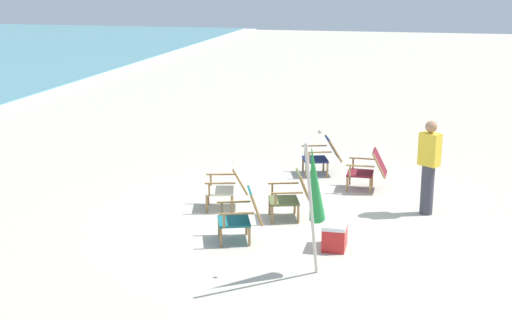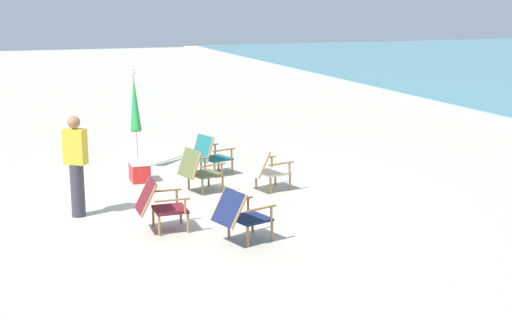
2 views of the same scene
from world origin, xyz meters
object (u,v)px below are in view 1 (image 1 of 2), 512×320
(beach_chair_front_left, at_px, (369,168))
(cooler_box, at_px, (335,235))
(beach_chair_back_left, at_px, (324,154))
(beach_chair_far_center, at_px, (229,185))
(beach_chair_back_right, at_px, (243,214))
(umbrella_furled_green, at_px, (314,185))
(person_near_chairs, at_px, (429,167))
(beach_chair_front_right, at_px, (293,194))

(beach_chair_front_left, distance_m, cooler_box, 3.12)
(beach_chair_back_left, relative_size, beach_chair_far_center, 1.04)
(beach_chair_front_left, relative_size, beach_chair_back_left, 0.88)
(beach_chair_front_left, xyz_separation_m, beach_chair_far_center, (-1.64, 2.31, -0.00))
(beach_chair_back_right, bearing_deg, umbrella_furled_green, -133.33)
(beach_chair_back_left, relative_size, beach_chair_back_right, 1.10)
(beach_chair_front_left, height_order, cooler_box, beach_chair_front_left)
(person_near_chairs, bearing_deg, beach_chair_back_right, 124.93)
(umbrella_furled_green, xyz_separation_m, person_near_chairs, (3.10, -1.51, -0.48))
(beach_chair_front_left, height_order, beach_chair_front_right, beach_chair_front_right)
(person_near_chairs, xyz_separation_m, cooler_box, (-1.92, 1.35, -0.64))
(beach_chair_front_left, height_order, person_near_chairs, person_near_chairs)
(beach_chair_front_right, relative_size, umbrella_furled_green, 0.41)
(beach_chair_far_center, relative_size, cooler_box, 1.77)
(beach_chair_front_right, relative_size, beach_chair_far_center, 0.96)
(beach_chair_front_left, height_order, beach_chair_back_left, beach_chair_front_left)
(cooler_box, bearing_deg, beach_chair_front_right, 35.78)
(beach_chair_back_right, relative_size, person_near_chairs, 0.50)
(beach_chair_front_left, relative_size, umbrella_furled_green, 0.39)
(beach_chair_far_center, xyz_separation_m, beach_chair_back_right, (-1.47, -0.62, 0.01))
(umbrella_furled_green, bearing_deg, beach_chair_back_left, 5.97)
(beach_chair_far_center, distance_m, umbrella_furled_green, 3.36)
(beach_chair_back_left, distance_m, person_near_chairs, 2.94)
(beach_chair_back_left, xyz_separation_m, person_near_chairs, (-2.07, -2.05, 0.42))
(umbrella_furled_green, bearing_deg, cooler_box, -7.84)
(beach_chair_front_left, distance_m, umbrella_furled_green, 4.39)
(beach_chair_front_left, bearing_deg, person_near_chairs, -137.82)
(beach_chair_front_left, distance_m, beach_chair_back_right, 3.53)
(beach_chair_back_left, relative_size, person_near_chairs, 0.55)
(beach_chair_front_right, relative_size, cooler_box, 1.69)
(beach_chair_front_left, distance_m, beach_chair_back_left, 1.33)
(beach_chair_back_right, height_order, person_near_chairs, person_near_chairs)
(beach_chair_front_right, bearing_deg, beach_chair_back_left, -2.87)
(person_near_chairs, bearing_deg, beach_chair_front_left, 42.18)
(cooler_box, bearing_deg, beach_chair_far_center, 54.14)
(beach_chair_back_left, distance_m, cooler_box, 4.06)
(beach_chair_front_left, height_order, beach_chair_far_center, beach_chair_front_left)
(umbrella_furled_green, distance_m, person_near_chairs, 3.48)
(beach_chair_front_left, relative_size, cooler_box, 1.62)
(umbrella_furled_green, bearing_deg, beach_chair_far_center, 35.20)
(beach_chair_front_left, bearing_deg, beach_chair_back_right, 151.40)
(umbrella_furled_green, distance_m, cooler_box, 1.63)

